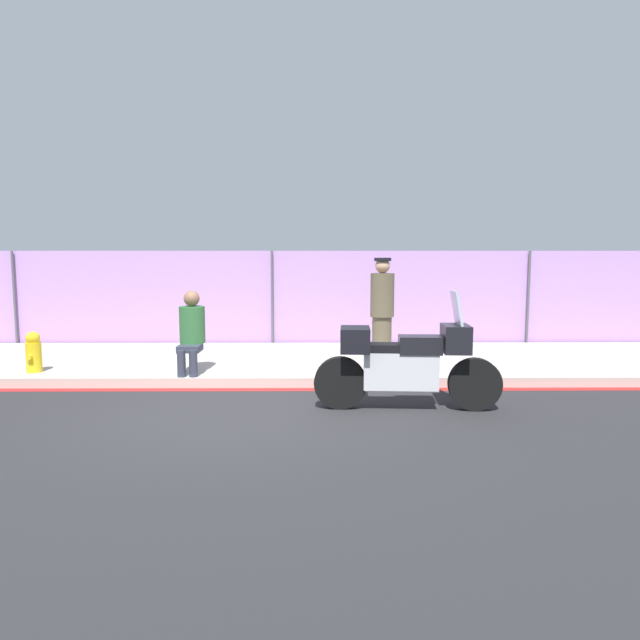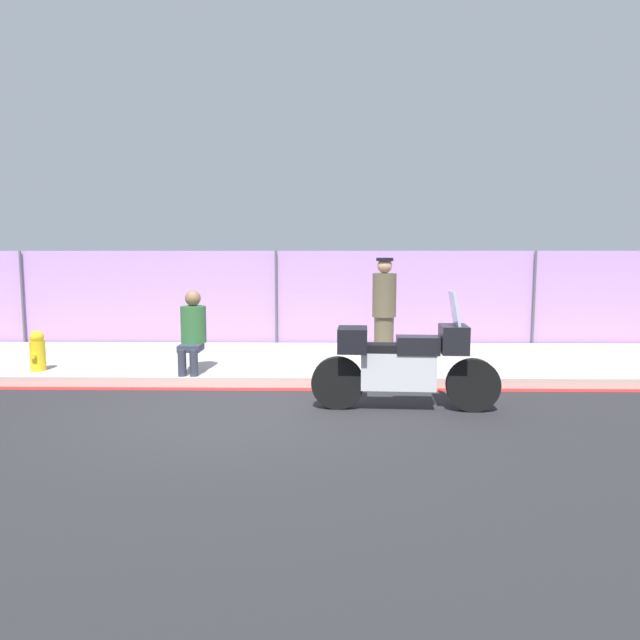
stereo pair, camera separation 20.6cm
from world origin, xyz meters
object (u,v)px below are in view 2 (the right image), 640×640
Objects in this scene: motorcycle at (403,362)px; fire_hydrant at (37,351)px; person_seated_on_curb at (193,327)px; officer_standing at (384,308)px.

fire_hydrant is at bearing 166.62° from motorcycle.
person_seated_on_curb reaches higher than fire_hydrant.
fire_hydrant is (-5.42, -1.05, -0.58)m from officer_standing.
motorcycle is 1.87× the size of person_seated_on_curb.
fire_hydrant is (-5.41, 1.63, -0.15)m from motorcycle.
fire_hydrant is at bearing 179.17° from person_seated_on_curb.
motorcycle is at bearing -16.78° from fire_hydrant.
motorcycle is 5.65m from fire_hydrant.
motorcycle is 3.74× the size of fire_hydrant.
person_seated_on_curb is (-2.99, 1.60, 0.23)m from motorcycle.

